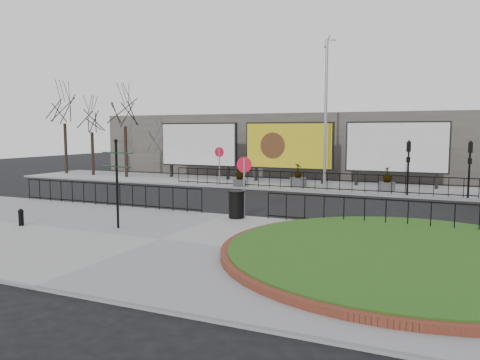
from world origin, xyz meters
The scene contains 26 objects.
ground centered at (0.00, 0.00, 0.00)m, with size 90.00×90.00×0.00m, color black.
pavement_near centered at (0.00, -5.00, 0.06)m, with size 30.00×10.00×0.12m, color gray.
pavement_far centered at (0.00, 12.00, 0.06)m, with size 44.00×6.00×0.12m, color gray.
brick_edge centered at (7.50, -4.00, 0.21)m, with size 10.40×10.40×0.18m, color maroon.
grass_lawn centered at (7.50, -4.00, 0.23)m, with size 10.00×10.00×0.22m, color #244412.
railing_near_left centered at (-6.00, -0.30, 0.67)m, with size 10.00×0.10×1.10m, color black, non-canonical shape.
railing_near_right centered at (6.50, -0.30, 0.67)m, with size 9.00×0.10×1.10m, color black, non-canonical shape.
railing_far centered at (1.00, 9.30, 0.67)m, with size 18.00×0.10×1.10m, color black, non-canonical shape.
speed_sign_far centered at (-5.00, 9.40, 1.92)m, with size 0.64×0.07×2.47m.
speed_sign_near centered at (1.00, -0.40, 1.92)m, with size 0.64×0.07×2.47m.
billboard_left centered at (-8.50, 12.97, 2.60)m, with size 6.20×0.31×4.10m.
billboard_mid centered at (-1.50, 12.97, 2.60)m, with size 6.20×0.31×4.10m.
billboard_right centered at (5.50, 12.97, 2.60)m, with size 6.20×0.31×4.10m.
lamp_post centered at (1.51, 11.00, 4.83)m, with size 0.74×0.18×9.23m.
signal_pole_a centered at (6.50, 9.34, 2.10)m, with size 0.22×0.26×3.00m.
signal_pole_b centered at (9.50, 9.34, 2.10)m, with size 0.22×0.26×3.00m.
tree_left centered at (-14.00, 11.50, 3.62)m, with size 2.00×2.00×7.00m, color #2D2119, non-canonical shape.
tree_mid centered at (-17.50, 11.80, 3.22)m, with size 2.00×2.00×6.20m, color #2D2119, non-canonical shape.
tree_far centered at (-20.50, 12.00, 3.87)m, with size 2.00×2.00×7.50m, color #2D2119, non-canonical shape.
building_backdrop centered at (0.00, 22.00, 2.50)m, with size 40.00×10.00×5.00m, color #5F5953.
fingerpost_sign centered at (-2.36, -4.12, 2.06)m, with size 1.50×0.52×3.21m.
bollard centered at (-5.92, -5.23, 0.46)m, with size 0.20×0.20×0.63m.
litter_bin centered at (0.75, -0.60, 0.68)m, with size 0.67×0.67×1.10m.
planter_a centered at (-3.56, 9.40, 0.68)m, with size 0.85×0.85×1.42m.
planter_b centered at (-0.20, 11.00, 0.59)m, with size 1.05×1.05×1.45m.
planter_c centered at (5.24, 11.00, 0.63)m, with size 0.94×0.94×1.43m.
Camera 1 is at (8.43, -17.53, 3.61)m, focal length 35.00 mm.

